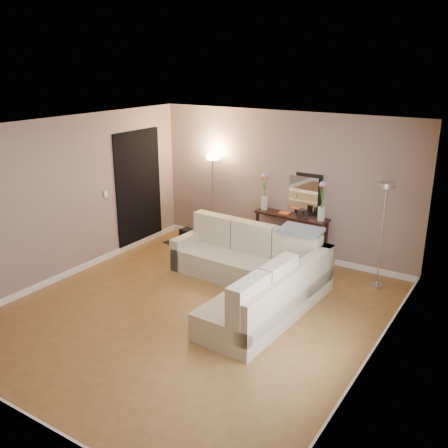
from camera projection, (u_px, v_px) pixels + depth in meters
The scene contains 23 objects.
floor at pixel (194, 312), 7.11m from camera, with size 5.00×5.50×0.01m, color olive.
ceiling at pixel (190, 128), 6.29m from camera, with size 5.00×5.50×0.01m, color white.
wall_back at pixel (283, 184), 8.91m from camera, with size 5.00×0.02×2.60m, color gray.
wall_front at pixel (12, 307), 4.49m from camera, with size 5.00×0.02×2.60m, color gray.
wall_left at pixel (65, 199), 7.98m from camera, with size 0.02×5.50×2.60m, color gray.
wall_right at pixel (379, 265), 5.42m from camera, with size 0.02×5.50×2.60m, color gray.
baseboard_back at pixel (280, 250), 9.28m from camera, with size 5.00×0.03×0.10m, color white.
baseboard_front at pixel (31, 420), 4.90m from camera, with size 5.00×0.03×0.10m, color white.
baseboard_left at pixel (74, 271), 8.36m from camera, with size 0.03×5.50×0.10m, color white.
baseboard_right at pixel (366, 363), 5.82m from camera, with size 0.03×5.50×0.10m, color white.
doorway at pixel (139, 189), 9.39m from camera, with size 0.02×1.20×2.20m, color black.
switch_plate at pixel (106, 194), 8.68m from camera, with size 0.02×0.08×0.12m, color white.
sectional_sofa at pixel (253, 273), 7.57m from camera, with size 2.61×2.59×0.91m.
throw_blanket at pixel (301, 230), 7.62m from camera, with size 0.65×0.37×0.05m, color gray.
console_table at pixel (287, 233), 8.95m from camera, with size 1.35×0.44×0.82m.
leaning_mirror at pixel (297, 192), 8.80m from camera, with size 0.95×0.10×0.74m.
table_decor at pixel (290, 214), 8.75m from camera, with size 0.57×0.13×0.13m.
flower_vase_left at pixel (265, 194), 9.01m from camera, with size 0.16×0.13×0.70m.
flower_vase_right at pixel (322, 204), 8.38m from camera, with size 0.16×0.13×0.70m.
floor_lamp_lit at pixel (213, 182), 9.49m from camera, with size 0.29×0.29×1.71m.
floor_lamp_unlit at pixel (384, 214), 7.55m from camera, with size 0.25×0.25×1.69m.
charcoal_rug at pixel (198, 244), 9.71m from camera, with size 1.12×0.84×0.01m, color black.
black_bag at pixel (189, 234), 9.72m from camera, with size 0.32×0.22×0.20m, color black.
Camera 1 is at (3.79, -5.12, 3.42)m, focal length 40.00 mm.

